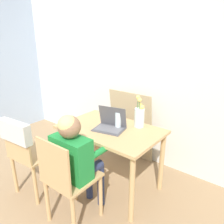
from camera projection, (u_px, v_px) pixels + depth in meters
wall_back at (140, 66)px, 2.76m from camera, size 6.40×0.05×2.50m
dining_table at (110, 137)px, 2.31m from camera, size 1.05×0.67×0.71m
chair_occupied at (67, 180)px, 1.86m from camera, size 0.41×0.41×0.86m
chair_spare at (24, 146)px, 2.16m from camera, size 0.44×0.47×0.87m
person_seated at (76, 154)px, 1.88m from camera, size 0.37×0.43×1.03m
laptop at (110, 124)px, 2.25m from camera, size 0.35×0.29×0.23m
flower_vase at (139, 116)px, 2.28m from camera, size 0.10×0.10×0.34m
water_bottle at (118, 120)px, 2.26m from camera, size 0.06×0.06×0.19m
cardboard_panel at (131, 126)px, 2.94m from camera, size 0.63×0.15×0.95m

